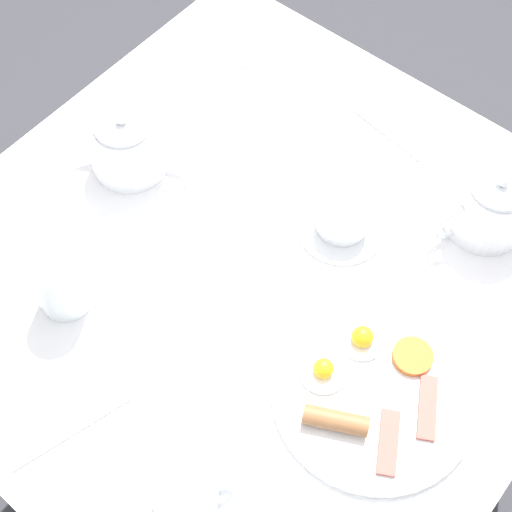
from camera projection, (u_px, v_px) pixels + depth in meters
ground_plane at (256, 412)px, 1.73m from camera, size 8.00×8.00×0.00m
table at (256, 286)px, 1.16m from camera, size 0.95×0.93×0.73m
breakfast_plate at (371, 389)px, 0.98m from camera, size 0.29×0.29×0.04m
teapot_near at (128, 145)px, 1.15m from camera, size 0.13×0.20×0.12m
teapot_far at (491, 205)px, 1.09m from camera, size 0.20×0.13×0.12m
teacup_with_saucer_left at (187, 497)px, 0.89m from camera, size 0.14×0.14×0.06m
teacup_with_saucer_right at (343, 218)px, 1.10m from camera, size 0.14×0.14×0.06m
water_glass_tall at (58, 282)px, 1.01m from camera, size 0.08×0.08×0.11m
napkin_folded at (255, 50)px, 1.32m from camera, size 0.15×0.17×0.01m
fork_by_plate at (71, 431)px, 0.96m from camera, size 0.17×0.06×0.00m
spoon_for_tea at (386, 132)px, 1.22m from camera, size 0.04×0.16×0.00m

